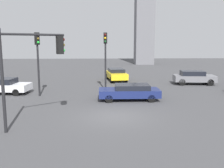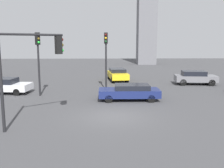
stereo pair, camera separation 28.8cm
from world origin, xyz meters
name	(u,v)px [view 1 (the left image)]	position (x,y,z in m)	size (l,w,h in m)	color
ground_plane	(115,116)	(0.00, 0.00, 0.00)	(106.81, 106.81, 0.00)	#424244
traffic_light_0	(38,52)	(-6.02, 6.28, 3.68)	(0.45, 0.48, 5.28)	black
traffic_light_1	(105,51)	(-0.40, 8.40, 3.72)	(0.35, 0.47, 5.35)	black
traffic_light_2	(33,58)	(-4.40, -1.68, 3.69)	(2.93, 2.10, 5.20)	black
car_0	(194,77)	(9.13, 11.53, 0.78)	(4.47, 2.40, 1.46)	slate
car_1	(116,74)	(1.01, 14.42, 0.77)	(2.39, 4.54, 1.42)	yellow
car_2	(2,85)	(-9.57, 7.44, 0.72)	(4.90, 2.51, 1.37)	silver
car_3	(130,92)	(1.43, 4.41, 0.67)	(4.75, 1.99, 1.24)	navy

